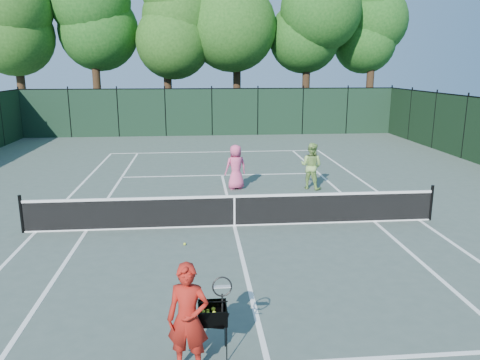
{
  "coord_description": "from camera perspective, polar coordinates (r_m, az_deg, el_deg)",
  "views": [
    {
      "loc": [
        -1.01,
        -12.59,
        4.43
      ],
      "look_at": [
        0.25,
        1.0,
        1.1
      ],
      "focal_mm": 35.0,
      "sensor_mm": 36.0,
      "label": 1
    }
  ],
  "objects": [
    {
      "name": "sideline_singles_right",
      "position": [
        14.29,
        16.05,
        -4.89
      ],
      "size": [
        0.1,
        23.77,
        0.01
      ],
      "primitive_type": "cube",
      "color": "white",
      "rests_on": "ground"
    },
    {
      "name": "fence_far",
      "position": [
        30.74,
        -3.43,
        8.22
      ],
      "size": [
        24.0,
        0.05,
        3.0
      ],
      "primitive_type": "cube",
      "color": "black",
      "rests_on": "ground"
    },
    {
      "name": "player_green",
      "position": [
        17.4,
        8.68,
        1.71
      ],
      "size": [
        1.06,
        1.02,
        1.72
      ],
      "rotation": [
        0.0,
        0.0,
        2.5
      ],
      "color": "#91BF5F",
      "rests_on": "ground"
    },
    {
      "name": "tree_2",
      "position": [
        34.6,
        -9.08,
        19.02
      ],
      "size": [
        6.0,
        6.0,
        12.4
      ],
      "color": "black",
      "rests_on": "ground"
    },
    {
      "name": "ground",
      "position": [
        13.38,
        -0.69,
        -5.62
      ],
      "size": [
        90.0,
        90.0,
        0.0
      ],
      "primitive_type": "plane",
      "color": "#44534A",
      "rests_on": "ground"
    },
    {
      "name": "tree_4",
      "position": [
        35.31,
        8.32,
        19.61
      ],
      "size": [
        6.2,
        6.2,
        12.97
      ],
      "color": "black",
      "rests_on": "ground"
    },
    {
      "name": "coach",
      "position": [
        7.13,
        -6.33,
        -16.47
      ],
      "size": [
        1.01,
        0.56,
        1.71
      ],
      "rotation": [
        0.0,
        0.0,
        -0.21
      ],
      "color": "#A71C13",
      "rests_on": "ground"
    },
    {
      "name": "loose_ball_midcourt",
      "position": [
        12.07,
        -6.76,
        -7.75
      ],
      "size": [
        0.07,
        0.07,
        0.07
      ],
      "primitive_type": "sphere",
      "color": "#C0E32E",
      "rests_on": "ground"
    },
    {
      "name": "tree_5",
      "position": [
        37.19,
        16.02,
        18.27
      ],
      "size": [
        5.8,
        5.8,
        12.23
      ],
      "color": "black",
      "rests_on": "ground"
    },
    {
      "name": "tree_1",
      "position": [
        35.54,
        -17.71,
        19.99
      ],
      "size": [
        6.8,
        6.8,
        13.98
      ],
      "color": "black",
      "rests_on": "ground"
    },
    {
      "name": "service_line_far",
      "position": [
        19.52,
        -2.2,
        0.6
      ],
      "size": [
        8.23,
        0.1,
        0.01
      ],
      "primitive_type": "cube",
      "color": "white",
      "rests_on": "ground"
    },
    {
      "name": "sideline_doubles_right",
      "position": [
        14.84,
        21.01,
        -4.59
      ],
      "size": [
        0.1,
        23.77,
        0.01
      ],
      "primitive_type": "cube",
      "color": "white",
      "rests_on": "ground"
    },
    {
      "name": "player_pink",
      "position": [
        17.17,
        -0.53,
        1.6
      ],
      "size": [
        0.92,
        0.73,
        1.65
      ],
      "rotation": [
        0.0,
        0.0,
        3.43
      ],
      "color": "#E55183",
      "rests_on": "ground"
    },
    {
      "name": "ball_hopper",
      "position": [
        7.5,
        -3.37,
        -15.97
      ],
      "size": [
        0.55,
        0.55,
        0.86
      ],
      "rotation": [
        0.0,
        0.0,
        -0.26
      ],
      "color": "black",
      "rests_on": "ground"
    },
    {
      "name": "tennis_net",
      "position": [
        13.23,
        -0.69,
        -3.67
      ],
      "size": [
        11.69,
        0.09,
        1.06
      ],
      "color": "black",
      "rests_on": "ground"
    },
    {
      "name": "tree_0",
      "position": [
        36.33,
        -25.95,
        18.3
      ],
      "size": [
        6.4,
        6.4,
        13.14
      ],
      "color": "black",
      "rests_on": "ground"
    },
    {
      "name": "center_service_line",
      "position": [
        13.38,
        -0.69,
        -5.61
      ],
      "size": [
        0.1,
        12.8,
        0.01
      ],
      "primitive_type": "cube",
      "color": "white",
      "rests_on": "ground"
    },
    {
      "name": "baseline_far",
      "position": [
        24.89,
        -2.9,
        3.45
      ],
      "size": [
        10.97,
        0.1,
        0.01
      ],
      "primitive_type": "cube",
      "color": "white",
      "rests_on": "ground"
    },
    {
      "name": "sideline_singles_left",
      "position": [
        13.7,
        -18.2,
        -5.85
      ],
      "size": [
        0.1,
        23.77,
        0.01
      ],
      "primitive_type": "cube",
      "color": "white",
      "rests_on": "ground"
    },
    {
      "name": "sideline_doubles_left",
      "position": [
        14.07,
        -23.67,
        -5.82
      ],
      "size": [
        0.1,
        23.77,
        0.01
      ],
      "primitive_type": "cube",
      "color": "white",
      "rests_on": "ground"
    }
  ]
}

